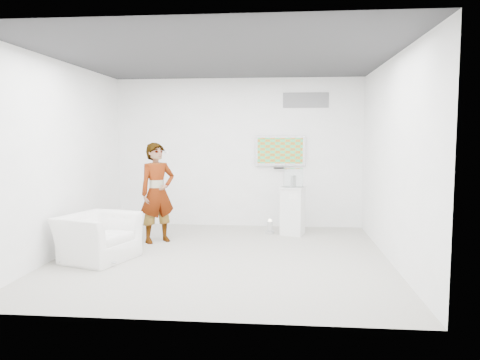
{
  "coord_description": "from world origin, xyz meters",
  "views": [
    {
      "loc": [
        0.93,
        -6.97,
        1.87
      ],
      "look_at": [
        0.21,
        0.6,
        1.13
      ],
      "focal_mm": 35.0,
      "sensor_mm": 36.0,
      "label": 1
    }
  ],
  "objects_px": {
    "tv": "(280,151)",
    "floor_uplight": "(270,227)",
    "pedestal": "(293,211)",
    "armchair": "(97,237)",
    "person": "(157,193)"
  },
  "relations": [
    {
      "from": "tv",
      "to": "floor_uplight",
      "type": "distance_m",
      "value": 1.59
    },
    {
      "from": "pedestal",
      "to": "armchair",
      "type": "bearing_deg",
      "value": -145.05
    },
    {
      "from": "person",
      "to": "pedestal",
      "type": "distance_m",
      "value": 2.53
    },
    {
      "from": "person",
      "to": "floor_uplight",
      "type": "height_order",
      "value": "person"
    },
    {
      "from": "person",
      "to": "floor_uplight",
      "type": "relative_size",
      "value": 6.44
    },
    {
      "from": "person",
      "to": "pedestal",
      "type": "bearing_deg",
      "value": -19.73
    },
    {
      "from": "armchair",
      "to": "pedestal",
      "type": "distance_m",
      "value": 3.6
    },
    {
      "from": "tv",
      "to": "armchair",
      "type": "height_order",
      "value": "tv"
    },
    {
      "from": "tv",
      "to": "pedestal",
      "type": "height_order",
      "value": "tv"
    },
    {
      "from": "tv",
      "to": "floor_uplight",
      "type": "xyz_separation_m",
      "value": [
        -0.18,
        -0.71,
        -1.42
      ]
    },
    {
      "from": "person",
      "to": "armchair",
      "type": "distance_m",
      "value": 1.45
    },
    {
      "from": "floor_uplight",
      "to": "armchair",
      "type": "bearing_deg",
      "value": -140.66
    },
    {
      "from": "person",
      "to": "armchair",
      "type": "relative_size",
      "value": 1.65
    },
    {
      "from": "armchair",
      "to": "floor_uplight",
      "type": "xyz_separation_m",
      "value": [
        2.52,
        2.07,
        -0.21
      ]
    },
    {
      "from": "person",
      "to": "armchair",
      "type": "height_order",
      "value": "person"
    }
  ]
}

